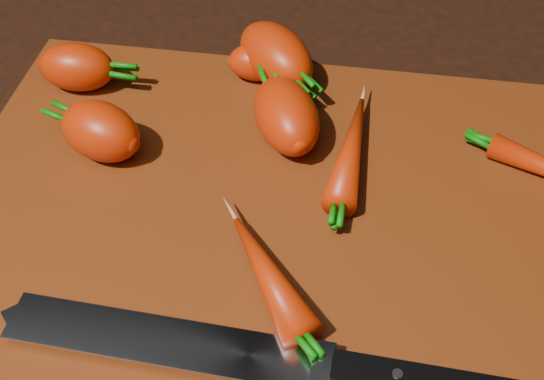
# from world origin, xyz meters

# --- Properties ---
(ground) EXTENTS (2.00, 2.00, 0.01)m
(ground) POSITION_xyz_m (0.00, 0.00, -0.01)
(ground) COLOR black
(cutting_board) EXTENTS (0.50, 0.40, 0.01)m
(cutting_board) POSITION_xyz_m (0.00, 0.00, 0.01)
(cutting_board) COLOR maroon
(cutting_board) RESTS_ON ground
(carrot_0) EXTENTS (0.07, 0.04, 0.04)m
(carrot_0) POSITION_xyz_m (-0.19, 0.13, 0.03)
(carrot_0) COLOR #C32401
(carrot_0) RESTS_ON cutting_board
(carrot_1) EXTENTS (0.08, 0.07, 0.05)m
(carrot_1) POSITION_xyz_m (-0.14, 0.05, 0.04)
(carrot_1) COLOR #C32401
(carrot_1) RESTS_ON cutting_board
(carrot_2) EXTENTS (0.10, 0.10, 0.05)m
(carrot_2) POSITION_xyz_m (-0.02, 0.17, 0.04)
(carrot_2) COLOR #C32401
(carrot_2) RESTS_ON cutting_board
(carrot_3) EXTENTS (0.08, 0.10, 0.05)m
(carrot_3) POSITION_xyz_m (-0.00, 0.09, 0.04)
(carrot_3) COLOR #C32401
(carrot_3) RESTS_ON cutting_board
(carrot_4) EXTENTS (0.06, 0.04, 0.03)m
(carrot_4) POSITION_xyz_m (-0.04, 0.17, 0.03)
(carrot_4) COLOR #C32401
(carrot_4) RESTS_ON cutting_board
(carrot_5) EXTENTS (0.03, 0.13, 0.03)m
(carrot_5) POSITION_xyz_m (0.05, 0.07, 0.03)
(carrot_5) COLOR #C32401
(carrot_5) RESTS_ON cutting_board
(carrot_7) EXTENTS (0.08, 0.11, 0.03)m
(carrot_7) POSITION_xyz_m (0.01, -0.07, 0.03)
(carrot_7) COLOR #C32401
(carrot_7) RESTS_ON cutting_board
(knife) EXTENTS (0.32, 0.04, 0.02)m
(knife) POSITION_xyz_m (-0.03, -0.13, 0.02)
(knife) COLOR gray
(knife) RESTS_ON cutting_board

